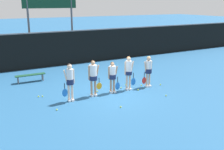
# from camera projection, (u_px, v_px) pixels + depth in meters

# --- Properties ---
(ground_plane) EXTENTS (140.00, 140.00, 0.00)m
(ground_plane) POSITION_uv_depth(u_px,v_px,m) (112.00, 93.00, 13.44)
(ground_plane) COLOR #235684
(fence_windscreen) EXTENTS (60.00, 0.08, 2.53)m
(fence_windscreen) POSITION_uv_depth(u_px,v_px,m) (64.00, 48.00, 19.14)
(fence_windscreen) COLOR black
(fence_windscreen) RESTS_ON ground_plane
(scoreboard) EXTENTS (3.92, 0.15, 5.34)m
(scoreboard) POSITION_uv_depth(u_px,v_px,m) (50.00, 7.00, 18.81)
(scoreboard) COLOR #515156
(scoreboard) RESTS_ON ground_plane
(bench_courtside) EXTENTS (1.71, 0.40, 0.44)m
(bench_courtside) POSITION_uv_depth(u_px,v_px,m) (30.00, 76.00, 15.26)
(bench_courtside) COLOR #19472D
(bench_courtside) RESTS_ON ground_plane
(player_0) EXTENTS (0.62, 0.34, 1.82)m
(player_0) POSITION_uv_depth(u_px,v_px,m) (70.00, 79.00, 12.08)
(player_0) COLOR beige
(player_0) RESTS_ON ground_plane
(player_1) EXTENTS (0.69, 0.41, 1.81)m
(player_1) POSITION_uv_depth(u_px,v_px,m) (93.00, 75.00, 12.76)
(player_1) COLOR tan
(player_1) RESTS_ON ground_plane
(player_2) EXTENTS (0.64, 0.37, 1.62)m
(player_2) POSITION_uv_depth(u_px,v_px,m) (113.00, 75.00, 13.29)
(player_2) COLOR tan
(player_2) RESTS_ON ground_plane
(player_3) EXTENTS (0.65, 0.37, 1.81)m
(player_3) POSITION_uv_depth(u_px,v_px,m) (129.00, 70.00, 13.69)
(player_3) COLOR beige
(player_3) RESTS_ON ground_plane
(player_4) EXTENTS (0.64, 0.37, 1.71)m
(player_4) POSITION_uv_depth(u_px,v_px,m) (148.00, 69.00, 14.22)
(player_4) COLOR tan
(player_4) RESTS_ON ground_plane
(tennis_ball_0) EXTENTS (0.07, 0.07, 0.07)m
(tennis_ball_0) POSITION_uv_depth(u_px,v_px,m) (38.00, 96.00, 12.86)
(tennis_ball_0) COLOR #CCE033
(tennis_ball_0) RESTS_ON ground_plane
(tennis_ball_1) EXTENTS (0.07, 0.07, 0.07)m
(tennis_ball_1) POSITION_uv_depth(u_px,v_px,m) (121.00, 88.00, 14.17)
(tennis_ball_1) COLOR #CCE033
(tennis_ball_1) RESTS_ON ground_plane
(tennis_ball_2) EXTENTS (0.07, 0.07, 0.07)m
(tennis_ball_2) POSITION_uv_depth(u_px,v_px,m) (166.00, 96.00, 13.00)
(tennis_ball_2) COLOR #CCE033
(tennis_ball_2) RESTS_ON ground_plane
(tennis_ball_3) EXTENTS (0.07, 0.07, 0.07)m
(tennis_ball_3) POSITION_uv_depth(u_px,v_px,m) (126.00, 85.00, 14.72)
(tennis_ball_3) COLOR #CCE033
(tennis_ball_3) RESTS_ON ground_plane
(tennis_ball_4) EXTENTS (0.07, 0.07, 0.07)m
(tennis_ball_4) POSITION_uv_depth(u_px,v_px,m) (121.00, 107.00, 11.57)
(tennis_ball_4) COLOR #CCE033
(tennis_ball_4) RESTS_ON ground_plane
(tennis_ball_5) EXTENTS (0.07, 0.07, 0.07)m
(tennis_ball_5) POSITION_uv_depth(u_px,v_px,m) (138.00, 90.00, 13.83)
(tennis_ball_5) COLOR #CCE033
(tennis_ball_5) RESTS_ON ground_plane
(tennis_ball_6) EXTENTS (0.07, 0.07, 0.07)m
(tennis_ball_6) POSITION_uv_depth(u_px,v_px,m) (160.00, 85.00, 14.72)
(tennis_ball_6) COLOR #CCE033
(tennis_ball_6) RESTS_ON ground_plane
(tennis_ball_7) EXTENTS (0.07, 0.07, 0.07)m
(tennis_ball_7) POSITION_uv_depth(u_px,v_px,m) (141.00, 85.00, 14.58)
(tennis_ball_7) COLOR #CCE033
(tennis_ball_7) RESTS_ON ground_plane
(tennis_ball_8) EXTENTS (0.07, 0.07, 0.07)m
(tennis_ball_8) POSITION_uv_depth(u_px,v_px,m) (57.00, 110.00, 11.27)
(tennis_ball_8) COLOR #CCE033
(tennis_ball_8) RESTS_ON ground_plane
(tennis_ball_9) EXTENTS (0.07, 0.07, 0.07)m
(tennis_ball_9) POSITION_uv_depth(u_px,v_px,m) (42.00, 96.00, 12.90)
(tennis_ball_9) COLOR #CCE033
(tennis_ball_9) RESTS_ON ground_plane
(tennis_ball_10) EXTENTS (0.07, 0.07, 0.07)m
(tennis_ball_10) POSITION_uv_depth(u_px,v_px,m) (97.00, 91.00, 13.59)
(tennis_ball_10) COLOR #CCE033
(tennis_ball_10) RESTS_ON ground_plane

